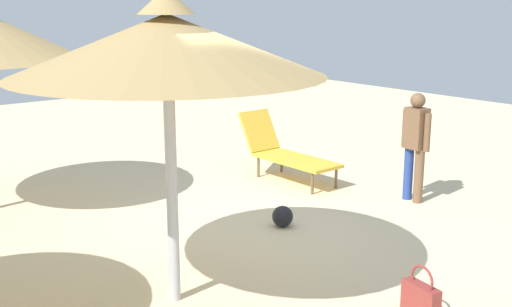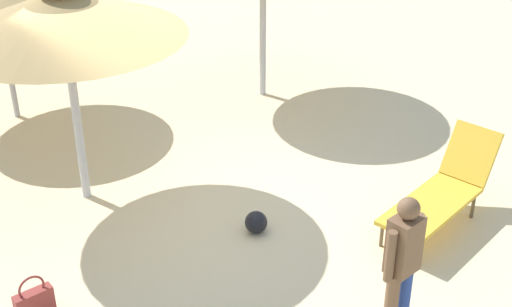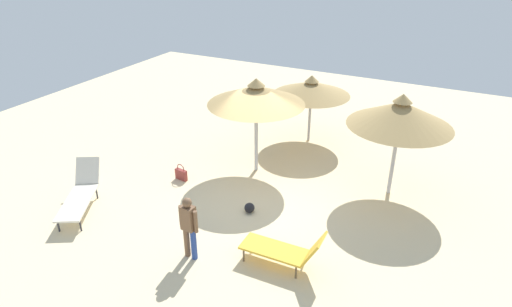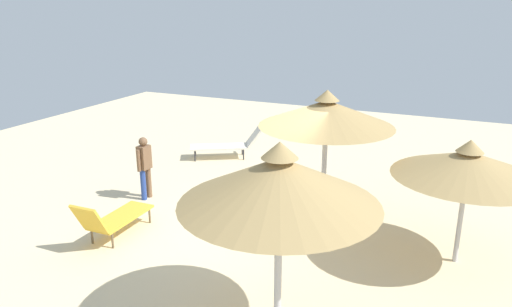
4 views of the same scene
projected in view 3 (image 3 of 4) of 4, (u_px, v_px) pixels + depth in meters
The scene contains 9 objects.
ground at pixel (259, 193), 12.21m from camera, with size 24.00×24.00×0.10m, color beige.
parasol_umbrella_far_left at pixel (311, 88), 14.39m from camera, with size 2.57×2.57×2.32m.
parasol_umbrella_far_right at pixel (256, 95), 12.26m from camera, with size 2.78×2.78×2.87m.
parasol_umbrella_edge at pixel (401, 114), 11.12m from camera, with size 2.69×2.69×2.86m.
lounge_chair_near_left at pixel (80, 193), 11.31m from camera, with size 2.20×1.63×0.98m.
lounge_chair_center at pixel (286, 250), 9.27m from camera, with size 0.63×1.81×0.99m.
person_standing_back at pixel (189, 225), 9.36m from camera, with size 0.24×0.48×1.53m.
handbag at pixel (181, 174), 12.72m from camera, with size 0.17×0.39×0.50m.
beach_ball at pixel (249, 208), 11.24m from camera, with size 0.27×0.27×0.27m, color black.
Camera 3 is at (9.32, 4.66, 6.43)m, focal length 30.79 mm.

